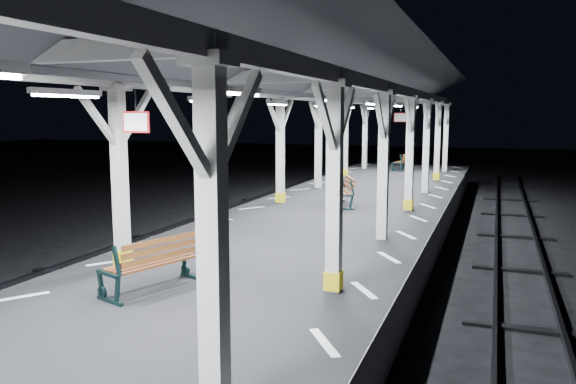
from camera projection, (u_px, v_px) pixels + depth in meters
The scene contains 7 objects.
platform at pixel (156, 352), 7.83m from camera, with size 6.00×50.00×1.00m, color black.
hazard_stripes_left at pixel (18, 297), 8.61m from camera, with size 1.00×48.00×0.01m, color silver.
hazard_stripes_right at pixel (324, 342), 6.92m from camera, with size 1.00×48.00×0.01m, color silver.
canopy at pixel (145, 55), 7.26m from camera, with size 5.40×49.00×4.65m.
bench_mid at pixel (157, 261), 8.87m from camera, with size 1.13×1.79×0.91m.
bench_far at pixel (343, 191), 17.14m from camera, with size 1.21×1.73×0.88m.
bench_extra at pixel (404, 161), 27.92m from camera, with size 0.86×1.66×0.86m.
Camera 1 is at (4.33, -6.34, 3.80)m, focal length 35.00 mm.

